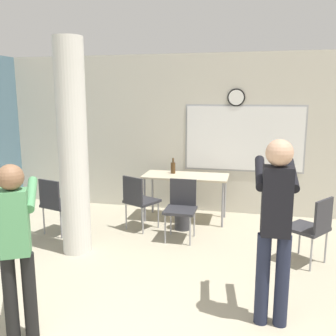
# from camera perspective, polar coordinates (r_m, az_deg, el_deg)

# --- Properties ---
(wall_back) EXTENTS (8.00, 0.15, 2.80)m
(wall_back) POSITION_cam_1_polar(r_m,az_deg,el_deg) (6.77, 3.66, 5.18)
(wall_back) COLOR beige
(wall_back) RESTS_ON ground_plane
(support_pillar) EXTENTS (0.38, 0.38, 2.80)m
(support_pillar) POSITION_cam_1_polar(r_m,az_deg,el_deg) (5.00, -14.29, 2.80)
(support_pillar) COLOR silver
(support_pillar) RESTS_ON ground_plane
(folding_table) EXTENTS (1.41, 0.63, 0.77)m
(folding_table) POSITION_cam_1_polar(r_m,az_deg,el_deg) (6.28, 2.71, -1.67)
(folding_table) COLOR beige
(folding_table) RESTS_ON ground_plane
(bottle_on_table) EXTENTS (0.08, 0.08, 0.26)m
(bottle_on_table) POSITION_cam_1_polar(r_m,az_deg,el_deg) (6.39, 0.77, 0.08)
(bottle_on_table) COLOR #4C3319
(bottle_on_table) RESTS_ON folding_table
(waste_bin) EXTENTS (0.26, 0.26, 0.38)m
(waste_bin) POSITION_cam_1_polar(r_m,az_deg,el_deg) (5.97, 2.27, -7.50)
(waste_bin) COLOR #38383D
(waste_bin) RESTS_ON ground_plane
(chair_near_pillar) EXTENTS (0.55, 0.55, 0.87)m
(chair_near_pillar) POSITION_cam_1_polar(r_m,az_deg,el_deg) (5.89, -16.60, -4.96)
(chair_near_pillar) COLOR #2D2D33
(chair_near_pillar) RESTS_ON ground_plane
(chair_mid_room) EXTENTS (0.62, 0.62, 0.87)m
(chair_mid_room) POSITION_cam_1_polar(r_m,az_deg,el_deg) (4.99, 21.11, -8.15)
(chair_mid_room) COLOR #2D2D33
(chair_mid_room) RESTS_ON ground_plane
(chair_table_front) EXTENTS (0.44, 0.44, 0.87)m
(chair_table_front) POSITION_cam_1_polar(r_m,az_deg,el_deg) (5.49, 2.03, -5.65)
(chair_table_front) COLOR #2D2D33
(chair_table_front) RESTS_ON ground_plane
(chair_table_left) EXTENTS (0.59, 0.59, 0.87)m
(chair_table_left) POSITION_cam_1_polar(r_m,az_deg,el_deg) (5.85, -4.46, -4.64)
(chair_table_left) COLOR #2D2D33
(chair_table_left) RESTS_ON ground_plane
(person_playing_front) EXTENTS (0.52, 0.62, 1.55)m
(person_playing_front) POSITION_cam_1_polar(r_m,az_deg,el_deg) (3.41, -22.16, -9.96)
(person_playing_front) COLOR black
(person_playing_front) RESTS_ON ground_plane
(person_playing_side) EXTENTS (0.38, 0.67, 1.72)m
(person_playing_side) POSITION_cam_1_polar(r_m,az_deg,el_deg) (3.48, 16.05, -7.38)
(person_playing_side) COLOR #1E2338
(person_playing_side) RESTS_ON ground_plane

